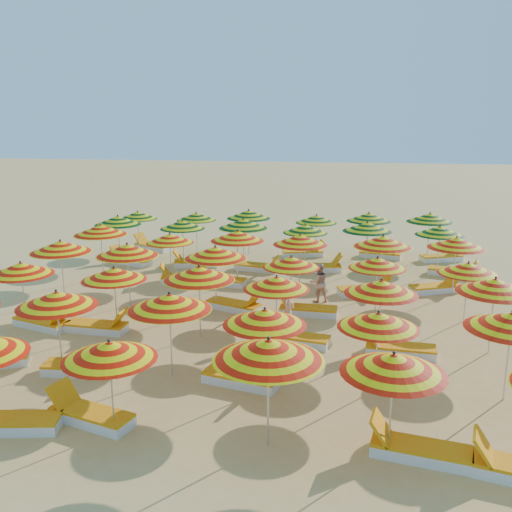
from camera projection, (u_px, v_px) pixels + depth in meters
name	position (u px, v px, depth m)	size (l,w,h in m)	color
ground	(253.00, 310.00, 17.49)	(120.00, 120.00, 0.00)	tan
umbrella_2	(109.00, 351.00, 10.38)	(2.10, 2.10, 1.85)	silver
umbrella_3	(268.00, 350.00, 9.88)	(2.60, 2.60, 2.09)	silver
umbrella_4	(393.00, 364.00, 9.66)	(2.22, 2.22, 1.93)	silver
umbrella_7	(57.00, 299.00, 13.04)	(2.38, 2.38, 1.95)	silver
umbrella_8	(169.00, 302.00, 12.68)	(2.45, 2.45, 2.01)	silver
umbrella_9	(265.00, 317.00, 12.00)	(2.05, 2.05, 1.90)	silver
umbrella_10	(378.00, 320.00, 11.97)	(2.30, 2.30, 1.84)	silver
umbrella_11	(512.00, 321.00, 11.54)	(2.33, 2.33, 1.99)	silver
umbrella_12	(21.00, 269.00, 15.87)	(2.16, 2.16, 1.89)	silver
umbrella_13	(114.00, 274.00, 15.45)	(2.27, 2.27, 1.86)	silver
umbrella_14	(199.00, 273.00, 14.97)	(2.44, 2.44, 2.02)	silver
umbrella_15	(277.00, 283.00, 14.66)	(2.30, 2.30, 1.84)	silver
umbrella_16	(381.00, 287.00, 14.01)	(2.23, 2.23, 1.93)	silver
umbrella_17	(495.00, 286.00, 13.93)	(2.47, 2.47, 2.00)	silver
umbrella_18	(60.00, 247.00, 18.00)	(2.55, 2.55, 2.04)	silver
umbrella_19	(127.00, 250.00, 17.51)	(2.50, 2.50, 2.04)	silver
umbrella_20	(215.00, 253.00, 17.19)	(2.45, 2.45, 2.04)	silver
umbrella_21	(291.00, 262.00, 16.91)	(1.80, 1.80, 1.80)	silver
umbrella_22	(377.00, 263.00, 16.78)	(2.27, 2.27, 1.81)	silver
umbrella_23	(468.00, 268.00, 16.18)	(2.07, 2.07, 1.81)	silver
umbrella_24	(100.00, 230.00, 20.56)	(2.59, 2.59, 2.06)	silver
umbrella_25	(170.00, 238.00, 20.26)	(1.83, 1.83, 1.80)	silver
umbrella_26	(237.00, 236.00, 19.78)	(2.17, 2.17, 2.00)	silver
umbrella_27	(300.00, 240.00, 19.35)	(2.20, 2.20, 1.96)	silver
umbrella_28	(383.00, 242.00, 18.65)	(2.13, 2.13, 2.06)	silver
umbrella_29	(457.00, 243.00, 18.65)	(2.36, 2.36, 2.01)	silver
umbrella_30	(118.00, 220.00, 22.87)	(1.93, 1.93, 1.98)	silver
umbrella_31	(182.00, 225.00, 22.45)	(1.93, 1.93, 1.88)	silver
umbrella_32	(243.00, 224.00, 21.80)	(1.95, 1.95, 2.06)	silver
umbrella_33	(305.00, 229.00, 21.86)	(1.92, 1.92, 1.83)	silver
umbrella_34	(367.00, 227.00, 21.49)	(2.27, 2.27, 1.99)	silver
umbrella_35	(440.00, 231.00, 21.10)	(2.37, 2.37, 1.91)	silver
umbrella_36	(138.00, 215.00, 24.96)	(1.98, 1.98, 1.81)	silver
umbrella_37	(196.00, 217.00, 24.64)	(1.82, 1.82, 1.81)	silver
umbrella_38	(249.00, 214.00, 24.28)	(2.02, 2.02, 1.98)	silver
umbrella_39	(316.00, 219.00, 23.88)	(1.88, 1.88, 1.84)	silver
umbrella_40	(369.00, 217.00, 23.70)	(2.16, 2.16, 1.96)	silver
umbrella_41	(430.00, 218.00, 23.19)	(2.36, 2.36, 2.03)	silver
lounger_0	(12.00, 422.00, 10.78)	(1.81, 0.88, 0.69)	white
lounger_1	(90.00, 415.00, 11.05)	(1.83, 1.05, 0.69)	white
lounger_2	(418.00, 450.00, 9.89)	(1.81, 0.88, 0.69)	white
lounger_5	(83.00, 367.00, 13.16)	(1.78, 0.73, 0.69)	white
lounger_6	(243.00, 378.00, 12.60)	(1.82, 0.96, 0.69)	white
lounger_7	(43.00, 323.00, 16.01)	(1.83, 1.08, 0.69)	white
lounger_8	(98.00, 326.00, 15.72)	(1.76, 0.67, 0.69)	white
lounger_9	(295.00, 338.00, 14.88)	(1.81, 0.88, 0.69)	white
lounger_10	(399.00, 349.00, 14.19)	(1.77, 0.70, 0.69)	white
lounger_11	(235.00, 305.00, 17.47)	(1.83, 1.14, 0.69)	white
lounger_12	(307.00, 310.00, 17.08)	(1.75, 0.64, 0.69)	white
lounger_13	(184.00, 278.00, 20.43)	(1.82, 0.96, 0.69)	white
lounger_14	(221.00, 280.00, 20.16)	(1.80, 0.84, 0.69)	white
lounger_15	(365.00, 290.00, 19.02)	(1.83, 1.07, 0.69)	white
lounger_16	(436.00, 288.00, 19.30)	(1.82, 1.23, 0.69)	white
lounger_17	(130.00, 260.00, 23.01)	(1.83, 1.12, 0.69)	white
lounger_18	(195.00, 263.00, 22.59)	(1.81, 0.92, 0.69)	white
lounger_19	(258.00, 267.00, 22.00)	(1.81, 0.89, 0.69)	white
lounger_20	(320.00, 267.00, 21.93)	(1.80, 0.85, 0.69)	white
lounger_21	(454.00, 272.00, 21.27)	(1.83, 1.06, 0.69)	white
lounger_22	(152.00, 246.00, 25.46)	(1.82, 1.19, 0.69)	white
lounger_23	(304.00, 253.00, 24.29)	(1.82, 0.98, 0.69)	white
lounger_24	(381.00, 254.00, 24.00)	(1.81, 0.88, 0.69)	white
lounger_25	(442.00, 257.00, 23.48)	(1.83, 1.16, 0.69)	white
beachgoer_a	(288.00, 310.00, 15.51)	(0.49, 0.32, 1.33)	#E0A17E
beachgoer_b	(319.00, 283.00, 18.18)	(0.61, 0.48, 1.26)	tan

